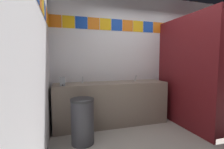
{
  "coord_description": "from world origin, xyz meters",
  "views": [
    {
      "loc": [
        -1.81,
        -2.04,
        1.34
      ],
      "look_at": [
        -0.93,
        0.86,
        1.07
      ],
      "focal_mm": 26.29,
      "sensor_mm": 36.0,
      "label": 1
    }
  ],
  "objects": [
    {
      "name": "wall_side",
      "position": [
        -2.1,
        0.0,
        1.41
      ],
      "size": [
        0.09,
        2.93,
        2.81
      ],
      "color": "silver",
      "rests_on": "ground_plane"
    },
    {
      "name": "soap_dispenser",
      "position": [
        -1.82,
        1.02,
        0.96
      ],
      "size": [
        0.09,
        0.09,
        0.16
      ],
      "color": "gray",
      "rests_on": "vanity_counter"
    },
    {
      "name": "stall_divider",
      "position": [
        0.63,
        0.4,
        1.1
      ],
      "size": [
        0.92,
        1.59,
        2.2
      ],
      "color": "maroon",
      "rests_on": "ground_plane"
    },
    {
      "name": "ground_plane",
      "position": [
        0.0,
        0.0,
        0.0
      ],
      "size": [
        9.06,
        9.06,
        0.0
      ],
      "primitive_type": "plane",
      "color": "#B2ADA3"
    },
    {
      "name": "trash_bin",
      "position": [
        -1.53,
        0.53,
        0.37
      ],
      "size": [
        0.37,
        0.37,
        0.73
      ],
      "color": "#333338",
      "rests_on": "ground_plane"
    },
    {
      "name": "wall_back",
      "position": [
        0.0,
        1.5,
        1.41
      ],
      "size": [
        4.12,
        0.09,
        2.81
      ],
      "color": "silver",
      "rests_on": "ground_plane"
    },
    {
      "name": "vanity_counter",
      "position": [
        -0.85,
        1.18,
        0.45
      ],
      "size": [
        2.32,
        0.56,
        0.88
      ],
      "color": "gray",
      "rests_on": "ground_plane"
    },
    {
      "name": "faucet_right",
      "position": [
        -0.27,
        1.27,
        0.93
      ],
      "size": [
        0.04,
        0.1,
        0.14
      ],
      "color": "silver",
      "rests_on": "vanity_counter"
    },
    {
      "name": "toilet",
      "position": [
        1.04,
        1.05,
        0.3
      ],
      "size": [
        0.39,
        0.49,
        0.74
      ],
      "color": "white",
      "rests_on": "ground_plane"
    },
    {
      "name": "faucet_left",
      "position": [
        -1.43,
        1.27,
        0.93
      ],
      "size": [
        0.04,
        0.1,
        0.14
      ],
      "color": "silver",
      "rests_on": "vanity_counter"
    }
  ]
}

